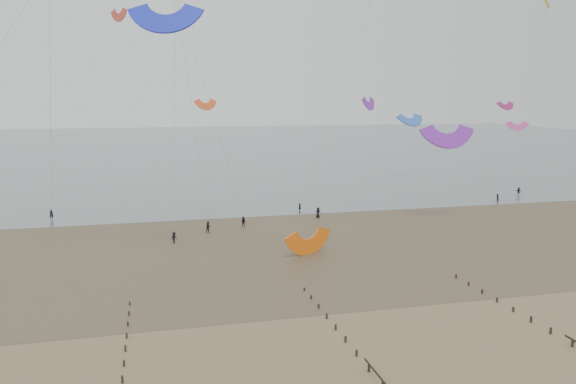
% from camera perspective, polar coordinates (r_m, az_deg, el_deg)
% --- Properties ---
extents(ground, '(500.00, 500.00, 0.00)m').
position_cam_1_polar(ground, '(49.19, 0.85, -14.94)').
color(ground, brown).
rests_on(ground, ground).
extents(sea_and_shore, '(500.00, 665.00, 0.03)m').
position_cam_1_polar(sea_and_shore, '(80.66, -8.15, -5.15)').
color(sea_and_shore, '#475654').
rests_on(sea_and_shore, ground).
extents(kitesurfers, '(93.16, 24.30, 1.81)m').
position_cam_1_polar(kitesurfers, '(97.01, 3.42, -2.04)').
color(kitesurfers, black).
rests_on(kitesurfers, ground).
extents(grounded_kite, '(8.12, 7.48, 3.60)m').
position_cam_1_polar(grounded_kite, '(74.52, 2.12, -6.31)').
color(grounded_kite, orange).
rests_on(grounded_kite, ground).
extents(kites_airborne, '(229.71, 119.36, 43.41)m').
position_cam_1_polar(kites_airborne, '(128.02, -13.37, 9.66)').
color(kites_airborne, '#1F30F2').
rests_on(kites_airborne, ground).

